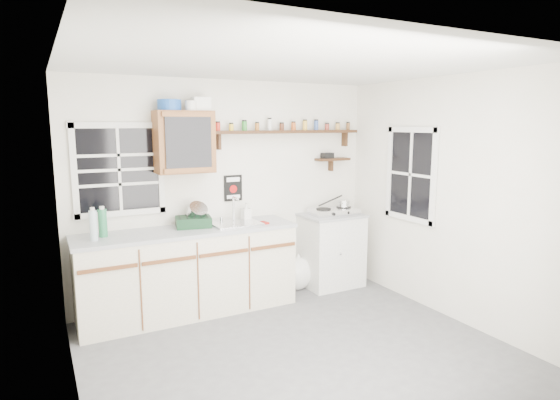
% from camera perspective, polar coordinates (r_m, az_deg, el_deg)
% --- Properties ---
extents(room, '(3.64, 3.24, 2.54)m').
position_cam_1_polar(room, '(4.00, 2.21, -1.75)').
color(room, '#4B4B4D').
rests_on(room, ground).
extents(main_cabinet, '(2.31, 0.63, 0.92)m').
position_cam_1_polar(main_cabinet, '(5.14, -11.01, -8.50)').
color(main_cabinet, '#BBB59B').
rests_on(main_cabinet, floor).
extents(right_cabinet, '(0.73, 0.57, 0.91)m').
position_cam_1_polar(right_cabinet, '(5.92, 6.25, -6.03)').
color(right_cabinet, '#B7B7B0').
rests_on(right_cabinet, floor).
extents(sink, '(0.52, 0.44, 0.29)m').
position_cam_1_polar(sink, '(5.19, -5.51, -2.81)').
color(sink, silver).
rests_on(sink, main_cabinet).
extents(upper_cabinet, '(0.60, 0.32, 0.65)m').
position_cam_1_polar(upper_cabinet, '(5.05, -11.58, 6.94)').
color(upper_cabinet, brown).
rests_on(upper_cabinet, wall_back).
extents(upper_cabinet_clutter, '(0.55, 0.24, 0.14)m').
position_cam_1_polar(upper_cabinet_clutter, '(5.05, -11.81, 11.30)').
color(upper_cabinet_clutter, '#18479E').
rests_on(upper_cabinet_clutter, upper_cabinet).
extents(spice_shelf, '(1.91, 0.18, 0.35)m').
position_cam_1_polar(spice_shelf, '(5.60, 0.87, 8.41)').
color(spice_shelf, black).
rests_on(spice_shelf, wall_back).
extents(secondary_shelf, '(0.45, 0.16, 0.24)m').
position_cam_1_polar(secondary_shelf, '(5.95, 6.22, 5.01)').
color(secondary_shelf, black).
rests_on(secondary_shelf, wall_back).
extents(warning_sign, '(0.22, 0.02, 0.30)m').
position_cam_1_polar(warning_sign, '(5.43, -5.74, 1.46)').
color(warning_sign, black).
rests_on(warning_sign, wall_back).
extents(window_back, '(0.93, 0.03, 0.98)m').
position_cam_1_polar(window_back, '(5.06, -19.03, 3.51)').
color(window_back, black).
rests_on(window_back, wall_back).
extents(window_right, '(0.03, 0.78, 1.08)m').
position_cam_1_polar(window_right, '(5.47, 15.66, 3.02)').
color(window_right, black).
rests_on(window_right, wall_back).
extents(water_bottles, '(0.18, 0.20, 0.32)m').
position_cam_1_polar(water_bottles, '(4.83, -21.23, -2.70)').
color(water_bottles, '#A6BBC2').
rests_on(water_bottles, main_cabinet).
extents(dish_rack, '(0.41, 0.34, 0.27)m').
position_cam_1_polar(dish_rack, '(5.10, -10.36, -2.25)').
color(dish_rack, black).
rests_on(dish_rack, main_cabinet).
extents(soap_bottle, '(0.10, 0.11, 0.21)m').
position_cam_1_polar(soap_bottle, '(5.36, -4.17, -1.40)').
color(soap_bottle, silver).
rests_on(soap_bottle, main_cabinet).
extents(rag, '(0.15, 0.14, 0.02)m').
position_cam_1_polar(rag, '(5.17, -2.27, -2.83)').
color(rag, maroon).
rests_on(rag, main_cabinet).
extents(hotplate, '(0.62, 0.36, 0.09)m').
position_cam_1_polar(hotplate, '(5.80, 6.57, -1.35)').
color(hotplate, silver).
rests_on(hotplate, right_cabinet).
extents(saucepan, '(0.36, 0.23, 0.16)m').
position_cam_1_polar(saucepan, '(5.87, 7.70, -0.42)').
color(saucepan, silver).
rests_on(saucepan, hotplate).
extents(trash_bag, '(0.41, 0.37, 0.46)m').
position_cam_1_polar(trash_bag, '(5.83, 2.08, -8.88)').
color(trash_bag, silver).
rests_on(trash_bag, floor).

